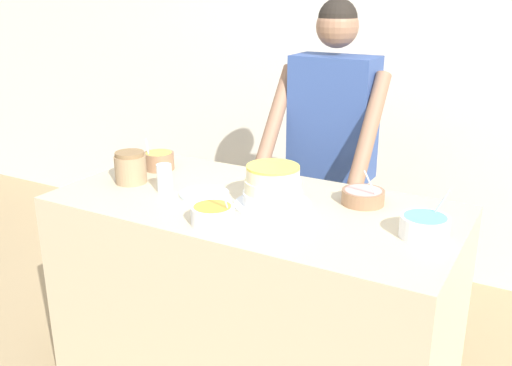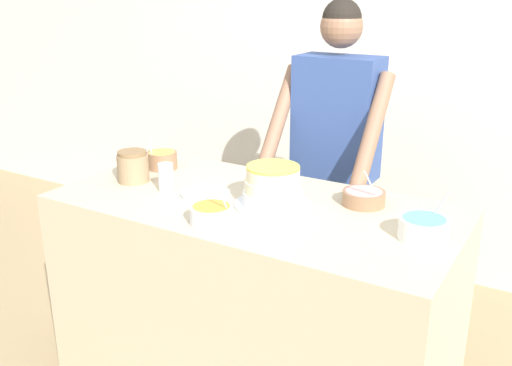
{
  "view_description": "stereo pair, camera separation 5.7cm",
  "coord_description": "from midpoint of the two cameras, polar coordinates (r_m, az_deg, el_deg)",
  "views": [
    {
      "loc": [
        1.09,
        -1.5,
        1.78
      ],
      "look_at": [
        0.03,
        0.37,
        1.04
      ],
      "focal_mm": 40.0,
      "sensor_mm": 36.0,
      "label": 1
    },
    {
      "loc": [
        1.14,
        -1.47,
        1.78
      ],
      "look_at": [
        0.03,
        0.37,
        1.04
      ],
      "focal_mm": 40.0,
      "sensor_mm": 36.0,
      "label": 2
    }
  ],
  "objects": [
    {
      "name": "wall_back",
      "position": [
        3.71,
        11.9,
        11.13
      ],
      "size": [
        10.0,
        0.05,
        2.6
      ],
      "color": "silver",
      "rests_on": "ground_plane"
    },
    {
      "name": "ceramic_plate",
      "position": [
        2.44,
        -5.85,
        -1.09
      ],
      "size": [
        0.21,
        0.21,
        0.01
      ],
      "color": "silver",
      "rests_on": "counter"
    },
    {
      "name": "stoneware_jar",
      "position": [
        2.64,
        -13.04,
        1.51
      ],
      "size": [
        0.14,
        0.14,
        0.14
      ],
      "color": "#9E7F5B",
      "rests_on": "counter"
    },
    {
      "name": "drinking_glass",
      "position": [
        2.49,
        -9.79,
        0.48
      ],
      "size": [
        0.07,
        0.07,
        0.12
      ],
      "color": "silver",
      "rests_on": "counter"
    },
    {
      "name": "frosting_bowl_yellow",
      "position": [
        2.81,
        -10.25,
        2.27
      ],
      "size": [
        0.14,
        0.14,
        0.15
      ],
      "color": "#936B4C",
      "rests_on": "counter"
    },
    {
      "name": "person_baker",
      "position": [
        2.97,
        7.02,
        4.42
      ],
      "size": [
        0.57,
        0.49,
        1.73
      ],
      "color": "#2D2D38",
      "rests_on": "ground_plane"
    },
    {
      "name": "frosting_bowl_orange",
      "position": [
        2.14,
        -5.12,
        -3.11
      ],
      "size": [
        0.16,
        0.16,
        0.17
      ],
      "color": "white",
      "rests_on": "counter"
    },
    {
      "name": "frosting_bowl_pink",
      "position": [
        2.36,
        9.98,
        -1.3
      ],
      "size": [
        0.17,
        0.17,
        0.17
      ],
      "color": "#936B4C",
      "rests_on": "counter"
    },
    {
      "name": "frosting_bowl_blue",
      "position": [
        2.09,
        15.76,
        -4.15
      ],
      "size": [
        0.17,
        0.17,
        0.17
      ],
      "color": "white",
      "rests_on": "counter"
    },
    {
      "name": "counter",
      "position": [
        2.56,
        -0.88,
        -11.82
      ],
      "size": [
        1.67,
        0.82,
        0.94
      ],
      "color": "#C6B793",
      "rests_on": "ground_plane"
    },
    {
      "name": "cake",
      "position": [
        2.29,
        0.98,
        -0.48
      ],
      "size": [
        0.32,
        0.32,
        0.17
      ],
      "color": "silver",
      "rests_on": "counter"
    }
  ]
}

